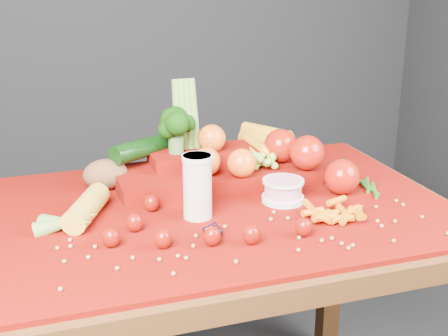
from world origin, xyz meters
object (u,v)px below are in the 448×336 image
object	(u,v)px
produce_mound	(229,160)
table	(227,245)
milk_glass	(197,184)
yogurt_bowl	(283,190)

from	to	relation	value
produce_mound	table	bearing A→B (deg)	-110.83
milk_glass	yogurt_bowl	world-z (taller)	milk_glass
table	milk_glass	distance (m)	0.21
table	produce_mound	distance (m)	0.23
yogurt_bowl	produce_mound	world-z (taller)	produce_mound
table	produce_mound	bearing A→B (deg)	69.17
table	yogurt_bowl	bearing A→B (deg)	-9.13
milk_glass	table	bearing A→B (deg)	28.62
milk_glass	produce_mound	bearing A→B (deg)	53.83
milk_glass	produce_mound	size ratio (longest dim) A/B	0.25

